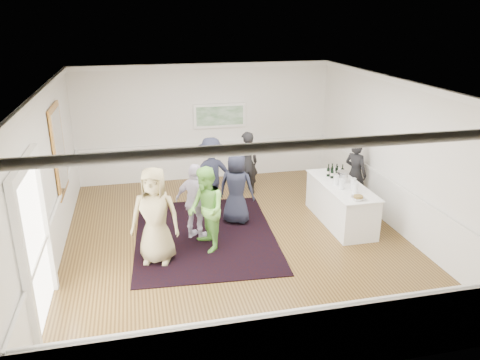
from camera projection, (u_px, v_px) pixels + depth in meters
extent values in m
plane|color=brown|center=(236.00, 240.00, 9.76)|extent=(8.00, 8.00, 0.00)
cube|color=white|center=(236.00, 85.00, 8.67)|extent=(7.00, 8.00, 0.02)
cube|color=white|center=(48.00, 180.00, 8.48)|extent=(0.02, 8.00, 3.20)
cube|color=white|center=(397.00, 155.00, 9.94)|extent=(0.02, 8.00, 3.20)
cube|color=white|center=(205.00, 122.00, 12.88)|extent=(7.00, 0.02, 3.20)
cube|color=white|center=(308.00, 270.00, 5.55)|extent=(7.00, 0.02, 3.20)
cube|color=#C5873A|center=(59.00, 150.00, 9.62)|extent=(0.04, 1.25, 1.85)
cube|color=white|center=(60.00, 150.00, 9.62)|extent=(0.01, 1.05, 1.65)
cube|color=white|center=(26.00, 277.00, 6.14)|extent=(0.10, 0.14, 2.40)
cube|color=white|center=(46.00, 225.00, 7.64)|extent=(0.10, 0.14, 2.40)
cube|color=white|center=(23.00, 166.00, 6.46)|extent=(0.10, 1.78, 0.16)
cube|color=white|center=(35.00, 249.00, 6.89)|extent=(0.02, 1.50, 2.40)
cube|color=white|center=(220.00, 116.00, 12.86)|extent=(1.44, 0.05, 0.66)
cube|color=#27682C|center=(220.00, 116.00, 12.83)|extent=(1.30, 0.01, 0.52)
cube|color=black|center=(205.00, 235.00, 9.94)|extent=(3.13, 3.97, 0.02)
cube|color=white|center=(340.00, 204.00, 10.42)|extent=(0.79, 2.19, 0.89)
cube|color=white|center=(342.00, 185.00, 10.27)|extent=(0.85, 2.25, 0.02)
imported|color=black|center=(355.00, 173.00, 11.25)|extent=(0.63, 0.71, 1.62)
imported|color=tan|center=(155.00, 216.00, 8.63)|extent=(1.04, 0.82, 1.87)
imported|color=#7ED454|center=(206.00, 210.00, 9.10)|extent=(0.79, 0.93, 1.71)
imported|color=silver|center=(196.00, 202.00, 9.54)|extent=(1.00, 0.91, 1.63)
imported|color=#1F2133|center=(211.00, 173.00, 11.16)|extent=(1.13, 0.68, 1.72)
imported|color=black|center=(247.00, 163.00, 11.96)|extent=(0.63, 0.43, 1.66)
imported|color=#1F2133|center=(236.00, 188.00, 10.31)|extent=(0.95, 0.83, 1.63)
cylinder|color=#76AF3E|center=(342.00, 184.00, 9.97)|extent=(0.12, 0.12, 0.24)
cylinder|color=#C73A3C|center=(353.00, 183.00, 10.00)|extent=(0.12, 0.12, 0.24)
cylinder|color=#6DA53B|center=(336.00, 180.00, 10.19)|extent=(0.12, 0.12, 0.24)
cylinder|color=silver|center=(355.00, 187.00, 9.75)|extent=(0.12, 0.12, 0.24)
cylinder|color=silver|center=(342.00, 177.00, 10.38)|extent=(0.26, 0.26, 0.25)
imported|color=white|center=(358.00, 198.00, 9.43)|extent=(0.29, 0.29, 0.07)
cylinder|color=olive|center=(358.00, 197.00, 9.43)|extent=(0.19, 0.19, 0.04)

